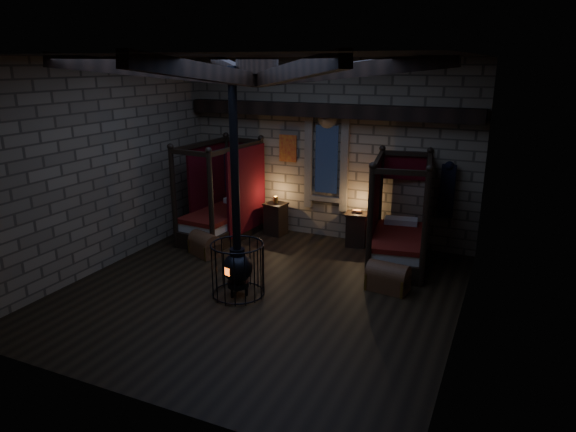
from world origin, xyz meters
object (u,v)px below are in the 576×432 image
at_px(stove, 238,264).
at_px(trunk_right, 388,278).
at_px(bed_right, 399,238).
at_px(trunk_left, 205,245).
at_px(bed_left, 223,214).

bearing_deg(stove, trunk_right, 46.53).
xyz_separation_m(bed_right, trunk_right, (0.14, -1.44, -0.31)).
distance_m(bed_right, trunk_left, 4.20).
relative_size(trunk_left, stove, 0.21).
height_order(bed_left, bed_right, bed_left).
bearing_deg(bed_right, trunk_left, -171.26).
bearing_deg(trunk_right, bed_right, 102.26).
xyz_separation_m(trunk_right, stove, (-2.45, -1.33, 0.36)).
bearing_deg(stove, trunk_left, 156.66).
bearing_deg(trunk_left, stove, -17.12).
distance_m(bed_right, stove, 3.60).
bearing_deg(bed_right, trunk_right, -93.65).
xyz_separation_m(bed_left, bed_right, (4.26, 0.05, -0.01)).
distance_m(trunk_right, stove, 2.81).
height_order(bed_right, trunk_left, bed_right).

